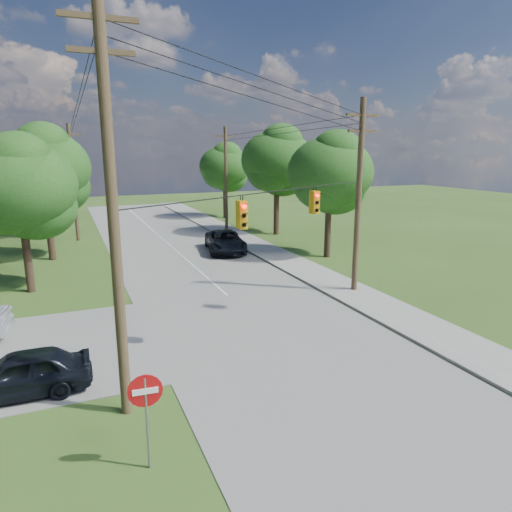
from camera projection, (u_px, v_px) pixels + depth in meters
name	position (u px, v px, depth m)	size (l,w,h in m)	color
ground	(269.00, 388.00, 15.36)	(140.00, 140.00, 0.00)	#324E1A
main_road	(264.00, 327.00, 20.60)	(10.00, 100.00, 0.03)	gray
sidewalk_east	(385.00, 307.00, 23.11)	(2.60, 100.00, 0.12)	#A09E96
pole_sw	(113.00, 210.00, 12.57)	(2.00, 0.32, 12.00)	brown
pole_ne	(359.00, 195.00, 24.65)	(2.00, 0.32, 10.50)	brown
pole_north_e	(226.00, 178.00, 44.49)	(2.00, 0.32, 10.00)	brown
pole_north_w	(73.00, 182.00, 39.26)	(2.00, 0.32, 10.00)	brown
power_lines	(206.00, 124.00, 24.21)	(13.93, 29.62, 4.93)	black
traffic_signals	(282.00, 207.00, 19.05)	(4.91, 3.27, 1.05)	orange
tree_w_near	(19.00, 186.00, 24.48)	(6.00, 6.00, 8.40)	#432D21
tree_w_mid	(43.00, 168.00, 31.89)	(6.40, 6.40, 9.22)	#432D21
tree_w_far	(23.00, 168.00, 40.19)	(6.00, 6.00, 8.73)	#432D21
tree_e_near	(330.00, 172.00, 32.82)	(6.20, 6.20, 8.81)	#432D21
tree_e_mid	(277.00, 160.00, 41.84)	(6.60, 6.60, 9.64)	#432D21
tree_e_far	(225.00, 167.00, 52.47)	(5.80, 5.80, 8.32)	#432D21
car_cross_dark	(20.00, 374.00, 14.74)	(1.77, 4.39, 1.50)	black
car_main_north	(225.00, 241.00, 35.66)	(2.72, 5.90, 1.64)	black
do_not_enter_sign	(146.00, 401.00, 11.11)	(0.86, 0.12, 2.58)	gray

